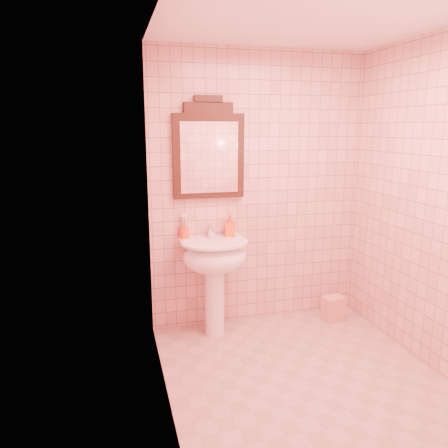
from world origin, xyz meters
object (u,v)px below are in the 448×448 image
object	(u,v)px
pedestal_sink	(215,264)
mirror	(209,152)
toothbrush_cup	(184,232)
towel	(333,309)
soap_dispenser	(230,226)

from	to	relation	value
pedestal_sink	mirror	bearing A→B (deg)	90.00
toothbrush_cup	towel	size ratio (longest dim) A/B	0.81
toothbrush_cup	soap_dispenser	xyz separation A→B (m)	(0.41, -0.04, 0.04)
mirror	soap_dispenser	world-z (taller)	mirror
pedestal_sink	toothbrush_cup	distance (m)	0.39
pedestal_sink	mirror	size ratio (longest dim) A/B	0.99
mirror	toothbrush_cup	world-z (taller)	mirror
pedestal_sink	mirror	world-z (taller)	mirror
soap_dispenser	mirror	bearing A→B (deg)	170.55
towel	mirror	bearing A→B (deg)	169.44
mirror	soap_dispenser	size ratio (longest dim) A/B	4.40
toothbrush_cup	soap_dispenser	size ratio (longest dim) A/B	0.98
soap_dispenser	towel	world-z (taller)	soap_dispenser
soap_dispenser	towel	bearing A→B (deg)	1.62
pedestal_sink	towel	xyz separation A→B (m)	(1.17, -0.02, -0.54)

